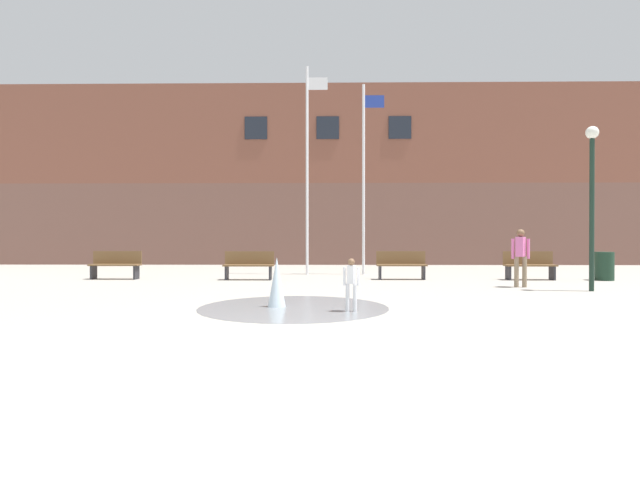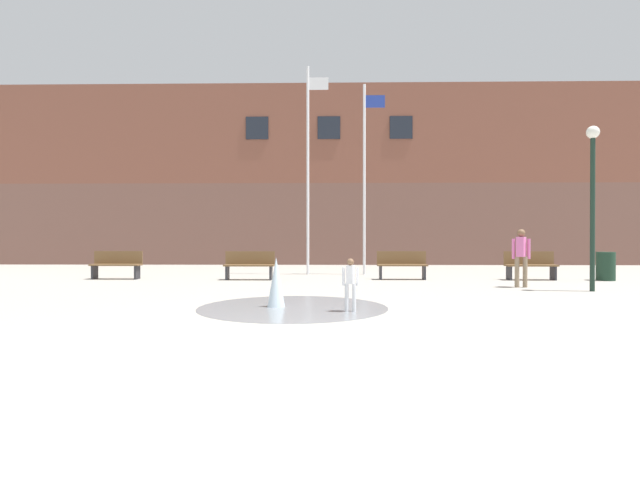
# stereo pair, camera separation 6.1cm
# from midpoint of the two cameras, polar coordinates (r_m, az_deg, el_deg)

# --- Properties ---
(ground_plane) EXTENTS (100.00, 100.00, 0.00)m
(ground_plane) POSITION_cam_midpoint_polar(r_m,az_deg,el_deg) (6.55, 0.63, -11.88)
(ground_plane) COLOR #9E998E
(library_building) EXTENTS (36.00, 6.05, 8.87)m
(library_building) POSITION_cam_midpoint_polar(r_m,az_deg,el_deg) (27.44, 0.83, 6.79)
(library_building) COLOR brown
(library_building) RESTS_ON ground
(splash_fountain) EXTENTS (3.72, 3.72, 0.98)m
(splash_fountain) POSITION_cam_midpoint_polar(r_m,az_deg,el_deg) (9.89, -4.23, -6.15)
(splash_fountain) COLOR gray
(splash_fountain) RESTS_ON ground
(park_bench_left_of_flagpoles) EXTENTS (1.60, 0.44, 0.91)m
(park_bench_left_of_flagpoles) POSITION_cam_midpoint_polar(r_m,az_deg,el_deg) (17.59, -22.40, -2.59)
(park_bench_left_of_flagpoles) COLOR #28282D
(park_bench_left_of_flagpoles) RESTS_ON ground
(park_bench_under_left_flagpole) EXTENTS (1.60, 0.44, 0.91)m
(park_bench_under_left_flagpole) POSITION_cam_midpoint_polar(r_m,az_deg,el_deg) (16.18, -8.23, -2.82)
(park_bench_under_left_flagpole) COLOR #28282D
(park_bench_under_left_flagpole) RESTS_ON ground
(park_bench_center) EXTENTS (1.60, 0.44, 0.91)m
(park_bench_center) POSITION_cam_midpoint_polar(r_m,az_deg,el_deg) (16.37, 9.18, -2.79)
(park_bench_center) COLOR #28282D
(park_bench_center) RESTS_ON ground
(park_bench_under_right_flagpole) EXTENTS (1.60, 0.44, 0.91)m
(park_bench_under_right_flagpole) POSITION_cam_midpoint_polar(r_m,az_deg,el_deg) (17.35, 22.73, -2.63)
(park_bench_under_right_flagpole) COLOR #28282D
(park_bench_under_right_flagpole) RESTS_ON ground
(child_running) EXTENTS (0.31, 0.23, 0.99)m
(child_running) POSITION_cam_midpoint_polar(r_m,az_deg,el_deg) (9.26, 3.41, -4.64)
(child_running) COLOR silver
(child_running) RESTS_ON ground
(adult_watching) EXTENTS (0.50, 0.39, 1.59)m
(adult_watching) POSITION_cam_midpoint_polar(r_m,az_deg,el_deg) (14.69, 21.84, -1.41)
(adult_watching) COLOR #89755B
(adult_watching) RESTS_ON ground
(flagpole_left) EXTENTS (0.80, 0.10, 7.60)m
(flagpole_left) POSITION_cam_midpoint_polar(r_m,az_deg,el_deg) (18.45, -1.47, 8.68)
(flagpole_left) COLOR silver
(flagpole_left) RESTS_ON ground
(flagpole_right) EXTENTS (0.80, 0.10, 6.94)m
(flagpole_right) POSITION_cam_midpoint_polar(r_m,az_deg,el_deg) (18.44, 5.01, 7.63)
(flagpole_right) COLOR silver
(flagpole_right) RESTS_ON ground
(lamp_post_right_lane) EXTENTS (0.32, 0.32, 4.19)m
(lamp_post_right_lane) POSITION_cam_midpoint_polar(r_m,az_deg,el_deg) (14.47, 28.55, 5.59)
(lamp_post_right_lane) COLOR #192D23
(lamp_post_right_lane) RESTS_ON ground
(trash_can) EXTENTS (0.56, 0.56, 0.90)m
(trash_can) POSITION_cam_midpoint_polar(r_m,az_deg,el_deg) (18.18, 29.66, -2.61)
(trash_can) COLOR #193323
(trash_can) RESTS_ON ground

